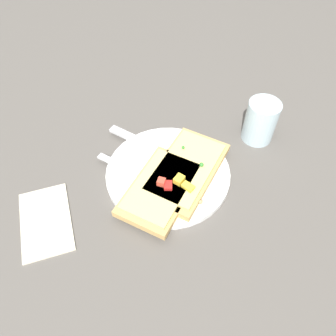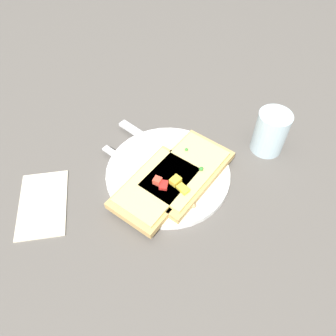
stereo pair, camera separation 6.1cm
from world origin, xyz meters
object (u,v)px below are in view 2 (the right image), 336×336
at_px(knife, 155,144).
at_px(pizza_slice_main, 185,172).
at_px(napkin, 43,203).
at_px(fork, 148,177).
at_px(pizza_slice_corner, 157,187).
at_px(plate, 168,173).
at_px(drinking_glass, 270,132).

bearing_deg(knife, pizza_slice_main, -11.73).
bearing_deg(napkin, knife, 115.05).
relative_size(pizza_slice_main, napkin, 1.48).
height_order(fork, napkin, fork).
distance_m(pizza_slice_corner, napkin, 0.21).
bearing_deg(plate, pizza_slice_corner, -32.49).
bearing_deg(plate, knife, -167.62).
xyz_separation_m(plate, pizza_slice_corner, (0.04, -0.03, 0.02)).
height_order(knife, drinking_glass, drinking_glass).
relative_size(knife, pizza_slice_corner, 0.98).
relative_size(drinking_glass, napkin, 0.64).
bearing_deg(pizza_slice_main, napkin, -40.12).
relative_size(fork, pizza_slice_main, 0.81).
bearing_deg(fork, plate, 60.89).
relative_size(plate, knife, 1.26).
bearing_deg(knife, napkin, -105.26).
distance_m(knife, pizza_slice_corner, 0.11).
height_order(knife, napkin, knife).
bearing_deg(plate, napkin, -82.53).
xyz_separation_m(plate, fork, (0.01, -0.04, 0.01)).
bearing_deg(pizza_slice_corner, fork, 68.33).
relative_size(fork, knife, 0.90).
distance_m(drinking_glass, napkin, 0.45).
height_order(pizza_slice_main, pizza_slice_corner, pizza_slice_corner).
bearing_deg(napkin, drinking_glass, 99.05).
distance_m(plate, drinking_glass, 0.22).
distance_m(fork, pizza_slice_main, 0.07).
relative_size(fork, drinking_glass, 1.87).
height_order(plate, knife, knife).
bearing_deg(napkin, pizza_slice_corner, 87.40).
bearing_deg(drinking_glass, knife, -97.85).
bearing_deg(pizza_slice_corner, plate, 12.62).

